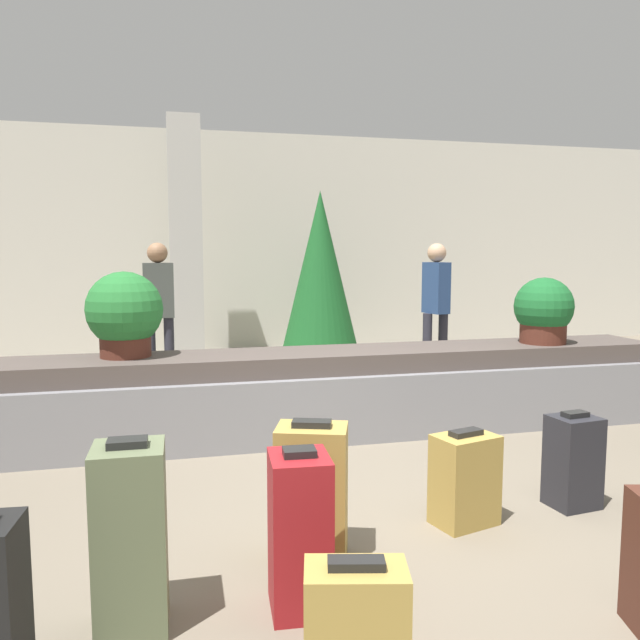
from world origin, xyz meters
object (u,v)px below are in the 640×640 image
pillar (186,242)px  traveler_0 (436,299)px  suitcase_7 (465,479)px  decorated_tree (320,271)px  potted_plant_1 (544,311)px  suitcase_0 (573,461)px  suitcase_6 (300,532)px  traveler_1 (159,302)px  potted_plant_0 (125,314)px  suitcase_8 (312,492)px  suitcase_5 (356,634)px  suitcase_3 (131,537)px

pillar → traveler_0: (2.81, -1.62, -0.67)m
suitcase_7 → decorated_tree: 5.12m
potted_plant_1 → suitcase_0: bearing=-118.1°
suitcase_0 → traveler_0: traveler_0 is taller
suitcase_6 → decorated_tree: 5.84m
pillar → suitcase_7: (1.28, -5.40, -1.35)m
suitcase_6 → traveler_1: bearing=101.4°
pillar → potted_plant_0: 3.56m
suitcase_8 → potted_plant_0: potted_plant_0 is taller
suitcase_0 → decorated_tree: decorated_tree is taller
suitcase_7 → potted_plant_0: size_ratio=0.81×
suitcase_8 → suitcase_0: bearing=27.3°
pillar → decorated_tree: size_ratio=1.41×
suitcase_5 → traveler_0: (2.50, 4.93, 0.69)m
suitcase_7 → decorated_tree: (0.43, 5.00, 0.97)m
suitcase_5 → traveler_1: size_ratio=0.31×
suitcase_0 → potted_plant_0: 3.26m
potted_plant_0 → decorated_tree: bearing=53.4°
pillar → traveler_0: bearing=-29.9°
suitcase_0 → suitcase_3: bearing=-172.2°
suitcase_6 → potted_plant_1: (2.68, 2.38, 0.63)m
potted_plant_1 → traveler_0: size_ratio=0.37×
suitcase_3 → suitcase_5: 0.95m
suitcase_7 → potted_plant_0: potted_plant_0 is taller
suitcase_3 → potted_plant_1: 4.13m
suitcase_0 → potted_plant_0: size_ratio=0.86×
suitcase_5 → suitcase_7: 1.50m
suitcase_3 → traveler_0: size_ratio=0.48×
decorated_tree → suitcase_8: bearing=-104.3°
suitcase_3 → decorated_tree: size_ratio=0.34×
potted_plant_1 → traveler_1: bearing=145.5°
traveler_1 → decorated_tree: bearing=21.6°
suitcase_7 → potted_plant_1: potted_plant_1 is taller
suitcase_7 → traveler_1: size_ratio=0.33×
suitcase_7 → potted_plant_0: 2.78m
potted_plant_0 → decorated_tree: 3.83m
pillar → suitcase_3: 6.09m
potted_plant_0 → traveler_0: bearing=28.7°
suitcase_0 → suitcase_8: suitcase_8 is taller
suitcase_3 → suitcase_8: 0.90m
potted_plant_0 → decorated_tree: size_ratio=0.29×
suitcase_5 → potted_plant_1: 4.01m
pillar → suitcase_5: pillar is taller
potted_plant_0 → potted_plant_1: (3.50, -0.13, -0.05)m
potted_plant_1 → decorated_tree: bearing=110.8°
potted_plant_0 → pillar: bearing=80.6°
suitcase_5 → potted_plant_1: potted_plant_1 is taller
suitcase_8 → suitcase_6: bearing=-90.6°
suitcase_6 → potted_plant_1: bearing=45.8°
suitcase_3 → suitcase_7: 1.79m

